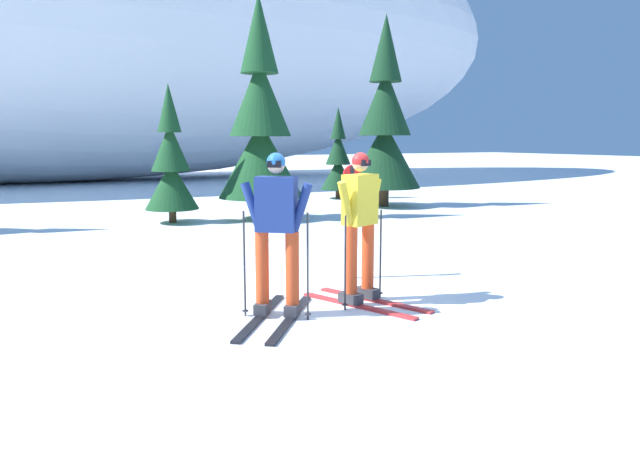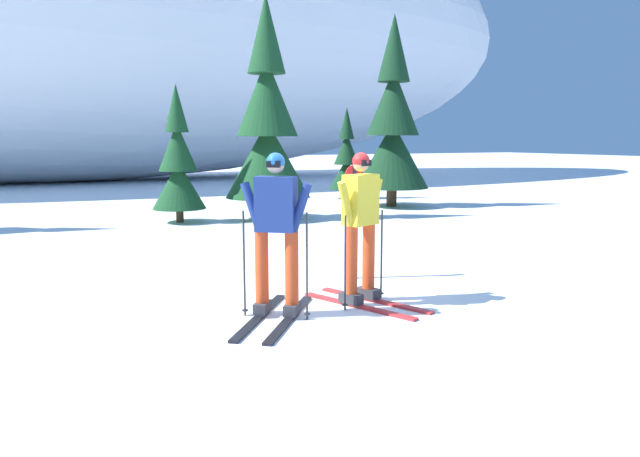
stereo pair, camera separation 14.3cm
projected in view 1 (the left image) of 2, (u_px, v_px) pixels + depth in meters
The scene contains 9 objects.
ground_plane at pixel (342, 297), 7.48m from camera, with size 120.00×120.00×0.00m, color white.
skier_navy_jacket at pixel (277, 231), 6.55m from camera, with size 1.44×1.66×1.82m.
skier_yellow_jacket at pixel (360, 225), 7.11m from camera, with size 1.00×1.68×1.81m.
pine_tree_center_left at pixel (171, 165), 13.95m from camera, with size 1.25×1.25×3.23m.
pine_tree_center_right at pixel (260, 127), 14.46m from camera, with size 2.07×2.07×5.36m.
pine_tree_right at pixel (338, 161), 19.70m from camera, with size 1.15×1.15×2.98m.
pine_tree_far_right at pixel (385, 128), 17.28m from camera, with size 2.11×2.11×5.46m.
snow_ridge_background at pixel (37, 5), 26.17m from camera, with size 48.76×14.67×15.48m, color white.
trail_marker_post at pixel (352, 215), 8.40m from camera, with size 0.28×0.07×1.61m.
Camera 1 is at (-3.62, -6.31, 1.97)m, focal length 33.64 mm.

